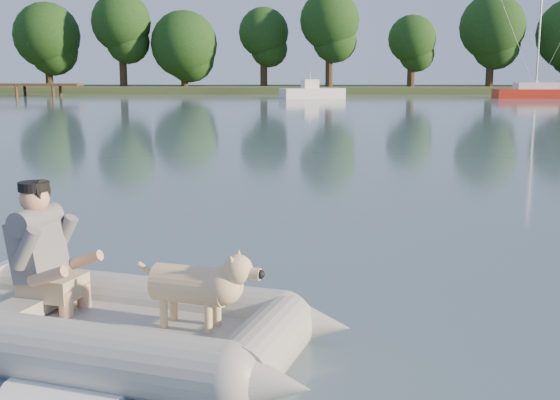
{
  "coord_description": "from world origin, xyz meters",
  "views": [
    {
      "loc": [
        0.7,
        -5.77,
        2.28
      ],
      "look_at": [
        0.51,
        2.33,
        0.75
      ],
      "focal_mm": 45.0,
      "sensor_mm": 36.0,
      "label": 1
    }
  ],
  "objects_px": {
    "dinghy": "(112,276)",
    "sailboat": "(540,93)",
    "man": "(40,245)",
    "dog": "(190,291)",
    "motorboat": "(312,86)"
  },
  "relations": [
    {
      "from": "man",
      "to": "sailboat",
      "type": "distance_m",
      "value": 53.5
    },
    {
      "from": "dinghy",
      "to": "sailboat",
      "type": "height_order",
      "value": "sailboat"
    },
    {
      "from": "dog",
      "to": "motorboat",
      "type": "relative_size",
      "value": 0.19
    },
    {
      "from": "dog",
      "to": "dinghy",
      "type": "bearing_deg",
      "value": -175.43
    },
    {
      "from": "man",
      "to": "motorboat",
      "type": "bearing_deg",
      "value": 103.04
    },
    {
      "from": "dog",
      "to": "motorboat",
      "type": "xyz_separation_m",
      "value": [
        2.04,
        49.03,
        0.42
      ]
    },
    {
      "from": "motorboat",
      "to": "man",
      "type": "bearing_deg",
      "value": -113.39
    },
    {
      "from": "dinghy",
      "to": "man",
      "type": "relative_size",
      "value": 4.45
    },
    {
      "from": "dinghy",
      "to": "motorboat",
      "type": "height_order",
      "value": "motorboat"
    },
    {
      "from": "dog",
      "to": "sailboat",
      "type": "height_order",
      "value": "sailboat"
    },
    {
      "from": "dinghy",
      "to": "dog",
      "type": "bearing_deg",
      "value": 4.57
    },
    {
      "from": "motorboat",
      "to": "sailboat",
      "type": "relative_size",
      "value": 0.51
    },
    {
      "from": "dinghy",
      "to": "sailboat",
      "type": "distance_m",
      "value": 53.49
    },
    {
      "from": "sailboat",
      "to": "motorboat",
      "type": "bearing_deg",
      "value": -177.74
    },
    {
      "from": "man",
      "to": "dinghy",
      "type": "bearing_deg",
      "value": -4.24
    }
  ]
}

